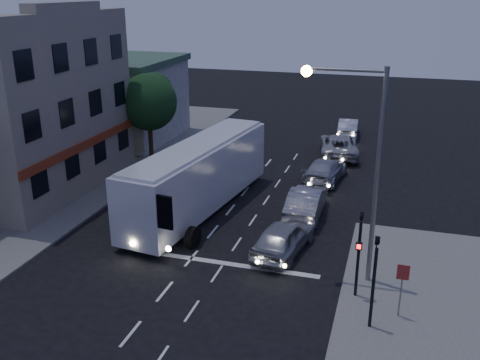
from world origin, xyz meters
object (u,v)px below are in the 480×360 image
(car_sedan_c, at_px, (339,145))
(regulatory_sign, at_px, (402,282))
(street_tree, at_px, (148,99))
(streetlight, at_px, (362,152))
(car_sedan_b, at_px, (325,170))
(car_extra, at_px, (348,127))
(traffic_signal_side, at_px, (375,271))
(tour_bus, at_px, (199,175))
(traffic_signal_main, at_px, (359,244))
(car_sedan_a, at_px, (306,202))
(car_suv, at_px, (283,237))

(car_sedan_c, height_order, regulatory_sign, regulatory_sign)
(street_tree, bearing_deg, car_sedan_c, 21.92)
(streetlight, relative_size, street_tree, 1.45)
(car_sedan_b, height_order, car_extra, car_extra)
(car_sedan_c, height_order, street_tree, street_tree)
(traffic_signal_side, bearing_deg, car_sedan_b, 104.03)
(tour_bus, relative_size, traffic_signal_main, 3.16)
(car_sedan_a, xyz_separation_m, car_sedan_c, (0.38, 11.78, 0.00))
(street_tree, bearing_deg, tour_bus, -48.86)
(car_sedan_c, bearing_deg, car_suv, 79.20)
(car_sedan_b, distance_m, traffic_signal_side, 16.12)
(traffic_signal_side, bearing_deg, street_tree, 135.50)
(car_sedan_b, xyz_separation_m, traffic_signal_main, (3.19, -13.58, 1.68))
(traffic_signal_side, bearing_deg, streetlight, 105.70)
(car_sedan_b, distance_m, regulatory_sign, 15.42)
(car_extra, relative_size, regulatory_sign, 2.04)
(traffic_signal_main, bearing_deg, regulatory_sign, -30.84)
(car_sedan_b, bearing_deg, street_tree, 3.04)
(tour_bus, distance_m, regulatory_sign, 13.44)
(traffic_signal_side, bearing_deg, car_suv, 131.10)
(tour_bus, relative_size, car_sedan_b, 2.54)
(car_sedan_c, xyz_separation_m, regulatory_sign, (4.68, -20.42, 0.79))
(car_sedan_a, distance_m, traffic_signal_main, 8.49)
(streetlight, bearing_deg, car_sedan_b, 103.56)
(car_sedan_c, distance_m, regulatory_sign, 20.97)
(car_sedan_a, relative_size, traffic_signal_side, 1.20)
(tour_bus, xyz_separation_m, car_suv, (5.60, -3.73, -1.31))
(tour_bus, distance_m, car_sedan_c, 14.18)
(car_suv, bearing_deg, car_sedan_c, -83.17)
(tour_bus, height_order, traffic_signal_side, traffic_signal_side)
(tour_bus, xyz_separation_m, regulatory_sign, (10.96, -7.76, -0.51))
(car_sedan_b, bearing_deg, traffic_signal_main, 109.26)
(car_extra, bearing_deg, traffic_signal_side, 94.51)
(car_suv, distance_m, car_sedan_c, 16.40)
(car_suv, bearing_deg, traffic_signal_side, 140.30)
(car_sedan_b, xyz_separation_m, street_tree, (-12.62, 0.67, 3.76))
(car_extra, bearing_deg, tour_bus, 68.18)
(tour_bus, distance_m, street_tree, 10.24)
(car_suv, xyz_separation_m, car_sedan_c, (0.68, 16.38, 0.02))
(car_sedan_a, height_order, car_extra, car_sedan_a)
(traffic_signal_main, height_order, street_tree, street_tree)
(traffic_signal_side, distance_m, street_tree, 23.24)
(street_tree, bearing_deg, traffic_signal_main, -42.03)
(tour_bus, height_order, streetlight, streetlight)
(car_sedan_b, bearing_deg, car_suv, 93.48)
(street_tree, bearing_deg, traffic_signal_side, -44.50)
(car_sedan_a, bearing_deg, tour_bus, 8.13)
(tour_bus, relative_size, car_extra, 2.88)
(car_suv, relative_size, streetlight, 0.52)
(tour_bus, bearing_deg, car_extra, 78.91)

